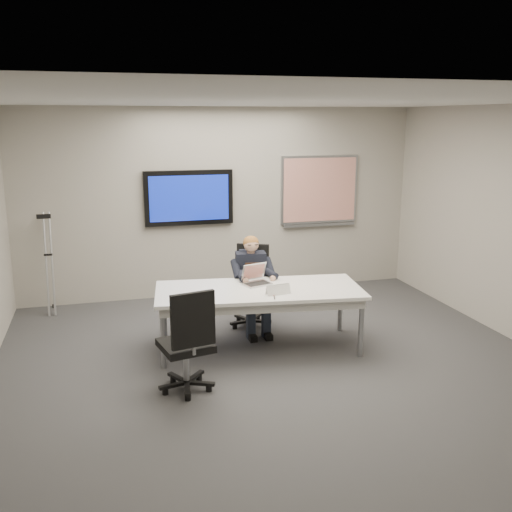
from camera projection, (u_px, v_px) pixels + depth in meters
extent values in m
cube|color=#3B3B3E|center=(282.00, 373.00, 6.05)|extent=(6.00, 6.00, 0.02)
cube|color=silver|center=(286.00, 100.00, 5.39)|extent=(6.00, 6.00, 0.02)
cube|color=#A7A197|center=(222.00, 203.00, 8.53)|extent=(6.00, 0.02, 2.80)
cube|color=#A7A197|center=(466.00, 366.00, 2.91)|extent=(6.00, 0.02, 2.80)
cube|color=white|center=(259.00, 290.00, 6.55)|extent=(2.46, 1.27, 0.04)
cube|color=beige|center=(259.00, 297.00, 6.57)|extent=(2.35, 1.16, 0.10)
cylinder|color=gray|center=(163.00, 338.00, 6.09)|extent=(0.06, 0.06, 0.69)
cylinder|color=gray|center=(361.00, 328.00, 6.39)|extent=(0.06, 0.06, 0.69)
cylinder|color=gray|center=(164.00, 313.00, 6.89)|extent=(0.06, 0.06, 0.69)
cylinder|color=gray|center=(340.00, 305.00, 7.18)|extent=(0.06, 0.06, 0.69)
cube|color=black|center=(189.00, 198.00, 8.33)|extent=(1.30, 0.08, 0.80)
cube|color=navy|center=(189.00, 198.00, 8.29)|extent=(1.16, 0.01, 0.66)
cube|color=gray|center=(319.00, 190.00, 8.87)|extent=(1.25, 0.04, 1.05)
cube|color=silver|center=(320.00, 190.00, 8.85)|extent=(1.18, 0.01, 0.98)
cube|color=gray|center=(319.00, 225.00, 8.97)|extent=(1.18, 0.05, 0.04)
cylinder|color=gray|center=(250.00, 306.00, 7.35)|extent=(0.06, 0.06, 0.36)
cube|color=black|center=(250.00, 292.00, 7.31)|extent=(0.61, 0.61, 0.07)
cube|color=black|center=(253.00, 263.00, 7.44)|extent=(0.40, 0.22, 0.52)
cylinder|color=gray|center=(186.00, 363.00, 5.62)|extent=(0.06, 0.06, 0.37)
cube|color=black|center=(186.00, 345.00, 5.57)|extent=(0.56, 0.56, 0.07)
cube|color=black|center=(193.00, 320.00, 5.30)|extent=(0.43, 0.14, 0.53)
cube|color=black|center=(251.00, 272.00, 7.21)|extent=(0.40, 0.26, 0.51)
cube|color=#352015|center=(253.00, 272.00, 7.10)|extent=(0.20, 0.04, 0.25)
sphere|color=tan|center=(251.00, 245.00, 7.10)|extent=(0.19, 0.19, 0.19)
ellipsoid|color=brown|center=(251.00, 242.00, 7.11)|extent=(0.20, 0.20, 0.16)
cube|color=silver|center=(257.00, 284.00, 6.70)|extent=(0.37, 0.31, 0.02)
cube|color=black|center=(257.00, 283.00, 6.69)|extent=(0.30, 0.23, 0.00)
cube|color=silver|center=(254.00, 272.00, 6.81)|extent=(0.33, 0.17, 0.21)
cube|color=red|center=(254.00, 272.00, 6.81)|extent=(0.28, 0.14, 0.18)
cylinder|color=black|center=(274.00, 297.00, 6.22)|extent=(0.04, 0.13, 0.01)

